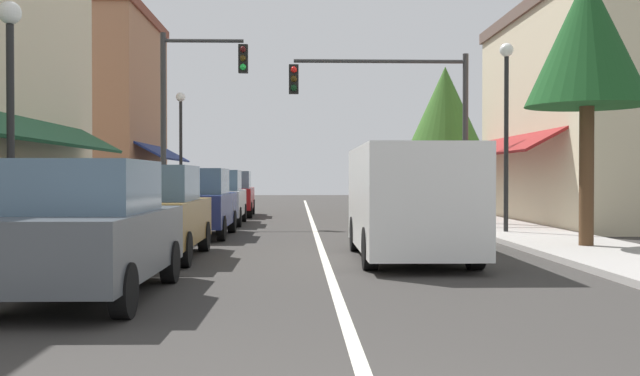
{
  "coord_description": "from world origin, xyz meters",
  "views": [
    {
      "loc": [
        -0.53,
        -3.68,
        1.56
      ],
      "look_at": [
        0.0,
        12.93,
        1.3
      ],
      "focal_mm": 41.1,
      "sensor_mm": 36.0,
      "label": 1
    }
  ],
  "objects_px": {
    "parked_car_far_left": "(216,198)",
    "tree_right_far": "(445,117)",
    "street_lamp_left_far": "(181,133)",
    "parked_car_second_left": "(153,213)",
    "traffic_signal_left_corner": "(190,100)",
    "tree_right_near": "(587,41)",
    "street_lamp_right_mid": "(506,107)",
    "parked_car_third_left": "(196,203)",
    "street_lamp_left_near": "(10,88)",
    "traffic_signal_mast_arm": "(402,107)",
    "parked_car_distant_left": "(231,194)",
    "parked_car_nearest_left": "(87,230)",
    "van_in_lane": "(409,199)"
  },
  "relations": [
    {
      "from": "traffic_signal_mast_arm",
      "to": "tree_right_far",
      "type": "distance_m",
      "value": 8.71
    },
    {
      "from": "parked_car_nearest_left",
      "to": "street_lamp_right_mid",
      "type": "relative_size",
      "value": 0.82
    },
    {
      "from": "parked_car_nearest_left",
      "to": "van_in_lane",
      "type": "height_order",
      "value": "van_in_lane"
    },
    {
      "from": "parked_car_third_left",
      "to": "street_lamp_left_near",
      "type": "bearing_deg",
      "value": -103.87
    },
    {
      "from": "parked_car_nearest_left",
      "to": "tree_right_far",
      "type": "bearing_deg",
      "value": 68.26
    },
    {
      "from": "parked_car_second_left",
      "to": "traffic_signal_mast_arm",
      "type": "height_order",
      "value": "traffic_signal_mast_arm"
    },
    {
      "from": "parked_car_second_left",
      "to": "van_in_lane",
      "type": "bearing_deg",
      "value": -2.55
    },
    {
      "from": "parked_car_second_left",
      "to": "street_lamp_left_near",
      "type": "height_order",
      "value": "street_lamp_left_near"
    },
    {
      "from": "parked_car_far_left",
      "to": "street_lamp_left_far",
      "type": "distance_m",
      "value": 5.41
    },
    {
      "from": "traffic_signal_left_corner",
      "to": "street_lamp_left_far",
      "type": "relative_size",
      "value": 1.28
    },
    {
      "from": "van_in_lane",
      "to": "street_lamp_left_near",
      "type": "distance_m",
      "value": 7.16
    },
    {
      "from": "parked_car_second_left",
      "to": "traffic_signal_left_corner",
      "type": "height_order",
      "value": "traffic_signal_left_corner"
    },
    {
      "from": "parked_car_nearest_left",
      "to": "parked_car_third_left",
      "type": "relative_size",
      "value": 1.0
    },
    {
      "from": "parked_car_third_left",
      "to": "traffic_signal_mast_arm",
      "type": "height_order",
      "value": "traffic_signal_mast_arm"
    },
    {
      "from": "parked_car_far_left",
      "to": "tree_right_far",
      "type": "bearing_deg",
      "value": 37.79
    },
    {
      "from": "parked_car_distant_left",
      "to": "street_lamp_left_far",
      "type": "distance_m",
      "value": 3.04
    },
    {
      "from": "parked_car_far_left",
      "to": "van_in_lane",
      "type": "bearing_deg",
      "value": -65.81
    },
    {
      "from": "parked_car_third_left",
      "to": "parked_car_nearest_left",
      "type": "bearing_deg",
      "value": -89.94
    },
    {
      "from": "traffic_signal_left_corner",
      "to": "parked_car_nearest_left",
      "type": "bearing_deg",
      "value": -86.94
    },
    {
      "from": "traffic_signal_left_corner",
      "to": "tree_right_near",
      "type": "relative_size",
      "value": 1.06
    },
    {
      "from": "van_in_lane",
      "to": "street_lamp_left_far",
      "type": "bearing_deg",
      "value": 114.58
    },
    {
      "from": "parked_car_far_left",
      "to": "street_lamp_left_far",
      "type": "height_order",
      "value": "street_lamp_left_far"
    },
    {
      "from": "parked_car_nearest_left",
      "to": "parked_car_second_left",
      "type": "distance_m",
      "value": 4.53
    },
    {
      "from": "parked_car_far_left",
      "to": "parked_car_distant_left",
      "type": "bearing_deg",
      "value": 88.95
    },
    {
      "from": "street_lamp_left_far",
      "to": "parked_car_far_left",
      "type": "bearing_deg",
      "value": -67.6
    },
    {
      "from": "traffic_signal_mast_arm",
      "to": "traffic_signal_left_corner",
      "type": "bearing_deg",
      "value": 174.29
    },
    {
      "from": "traffic_signal_mast_arm",
      "to": "tree_right_near",
      "type": "relative_size",
      "value": 0.97
    },
    {
      "from": "parked_car_nearest_left",
      "to": "traffic_signal_left_corner",
      "type": "distance_m",
      "value": 14.52
    },
    {
      "from": "parked_car_nearest_left",
      "to": "tree_right_near",
      "type": "distance_m",
      "value": 11.0
    },
    {
      "from": "parked_car_nearest_left",
      "to": "parked_car_second_left",
      "type": "relative_size",
      "value": 1.0
    },
    {
      "from": "parked_car_third_left",
      "to": "parked_car_far_left",
      "type": "xyz_separation_m",
      "value": [
        -0.02,
        4.88,
        0.0
      ]
    },
    {
      "from": "parked_car_second_left",
      "to": "parked_car_far_left",
      "type": "xyz_separation_m",
      "value": [
        0.1,
        9.99,
        0.0
      ]
    },
    {
      "from": "tree_right_far",
      "to": "parked_car_distant_left",
      "type": "bearing_deg",
      "value": -165.89
    },
    {
      "from": "traffic_signal_mast_arm",
      "to": "street_lamp_left_near",
      "type": "bearing_deg",
      "value": -124.75
    },
    {
      "from": "parked_car_nearest_left",
      "to": "parked_car_far_left",
      "type": "xyz_separation_m",
      "value": [
        0.05,
        14.52,
        0.0
      ]
    },
    {
      "from": "parked_car_far_left",
      "to": "street_lamp_right_mid",
      "type": "bearing_deg",
      "value": -31.91
    },
    {
      "from": "parked_car_distant_left",
      "to": "van_in_lane",
      "type": "bearing_deg",
      "value": -74.0
    },
    {
      "from": "traffic_signal_left_corner",
      "to": "street_lamp_right_mid",
      "type": "xyz_separation_m",
      "value": [
        8.92,
        -4.54,
        -0.64
      ]
    },
    {
      "from": "street_lamp_left_near",
      "to": "street_lamp_right_mid",
      "type": "height_order",
      "value": "street_lamp_right_mid"
    },
    {
      "from": "traffic_signal_left_corner",
      "to": "tree_right_near",
      "type": "height_order",
      "value": "traffic_signal_left_corner"
    },
    {
      "from": "van_in_lane",
      "to": "traffic_signal_left_corner",
      "type": "height_order",
      "value": "traffic_signal_left_corner"
    },
    {
      "from": "tree_right_near",
      "to": "street_lamp_right_mid",
      "type": "bearing_deg",
      "value": 98.25
    },
    {
      "from": "van_in_lane",
      "to": "tree_right_near",
      "type": "height_order",
      "value": "tree_right_near"
    },
    {
      "from": "parked_car_far_left",
      "to": "street_lamp_left_near",
      "type": "distance_m",
      "value": 12.59
    },
    {
      "from": "parked_car_second_left",
      "to": "street_lamp_right_mid",
      "type": "distance_m",
      "value": 9.97
    },
    {
      "from": "parked_car_nearest_left",
      "to": "van_in_lane",
      "type": "bearing_deg",
      "value": 43.0
    },
    {
      "from": "van_in_lane",
      "to": "traffic_signal_mast_arm",
      "type": "relative_size",
      "value": 0.92
    },
    {
      "from": "parked_car_third_left",
      "to": "street_lamp_left_near",
      "type": "distance_m",
      "value": 7.91
    },
    {
      "from": "tree_right_far",
      "to": "parked_car_nearest_left",
      "type": "bearing_deg",
      "value": -112.58
    },
    {
      "from": "parked_car_nearest_left",
      "to": "tree_right_far",
      "type": "relative_size",
      "value": 0.66
    }
  ]
}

